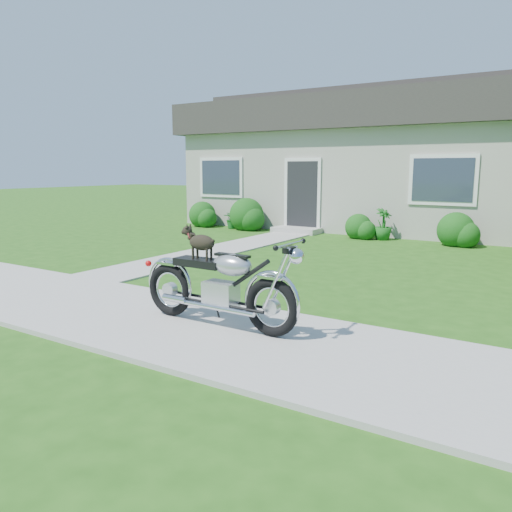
{
  "coord_description": "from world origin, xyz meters",
  "views": [
    {
      "loc": [
        5.31,
        -4.47,
        1.88
      ],
      "look_at": [
        1.88,
        1.0,
        0.75
      ],
      "focal_mm": 35.0,
      "sensor_mm": 36.0,
      "label": 1
    }
  ],
  "objects": [
    {
      "name": "potted_plant_right",
      "position": [
        1.14,
        8.55,
        0.42
      ],
      "size": [
        0.62,
        0.62,
        0.85
      ],
      "primitive_type": "imported",
      "rotation": [
        0.0,
        0.0,
        1.17
      ],
      "color": "#195C1A",
      "rests_on": "ground"
    },
    {
      "name": "shrub_row",
      "position": [
        0.6,
        8.5,
        0.43
      ],
      "size": [
        10.82,
        1.17,
        1.17
      ],
      "color": "#174D14",
      "rests_on": "ground"
    },
    {
      "name": "motorcycle_with_dog",
      "position": [
        1.92,
        0.14,
        0.55
      ],
      "size": [
        2.22,
        0.6,
        1.16
      ],
      "rotation": [
        0.0,
        0.0,
        -0.01
      ],
      "color": "black",
      "rests_on": "sidewalk"
    },
    {
      "name": "sidewalk",
      "position": [
        0.0,
        0.0,
        0.02
      ],
      "size": [
        24.0,
        2.2,
        0.04
      ],
      "primitive_type": "cube",
      "color": "#9E9B93",
      "rests_on": "ground"
    },
    {
      "name": "potted_plant_left",
      "position": [
        -3.76,
        8.55,
        0.33
      ],
      "size": [
        0.56,
        0.63,
        0.65
      ],
      "primitive_type": "imported",
      "rotation": [
        0.0,
        0.0,
        1.66
      ],
      "color": "#185D1F",
      "rests_on": "ground"
    },
    {
      "name": "house",
      "position": [
        -0.0,
        11.99,
        2.16
      ],
      "size": [
        12.6,
        7.03,
        4.5
      ],
      "color": "#B3B0A2",
      "rests_on": "ground"
    },
    {
      "name": "walkway",
      "position": [
        -1.5,
        5.0,
        0.01
      ],
      "size": [
        1.2,
        8.0,
        0.03
      ],
      "primitive_type": "cube",
      "color": "#9E9B93",
      "rests_on": "ground"
    },
    {
      "name": "ground",
      "position": [
        0.0,
        0.0,
        0.0
      ],
      "size": [
        80.0,
        80.0,
        0.0
      ],
      "primitive_type": "plane",
      "color": "#235114",
      "rests_on": "ground"
    }
  ]
}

